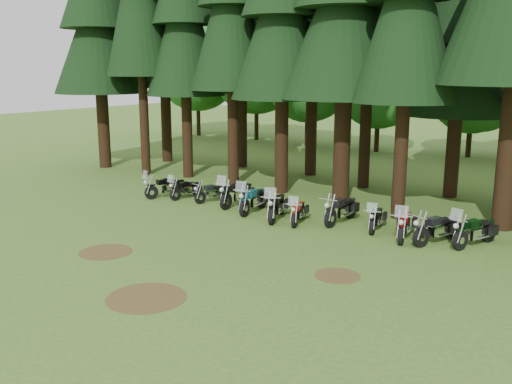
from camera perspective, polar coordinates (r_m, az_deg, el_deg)
ground at (r=19.46m, az=-4.49°, el=-6.08°), size 120.00×120.00×0.00m
pine_front_0 at (r=36.71m, az=-15.66°, el=17.48°), size 5.49×5.49×16.17m
pine_back_0 at (r=38.36m, az=-9.37°, el=18.46°), size 5.00×5.00×17.21m
pine_back_1 at (r=35.64m, az=-1.45°, el=18.13°), size 4.52×4.52×16.22m
pine_back_4 at (r=28.59m, az=19.98°, el=15.89°), size 4.94×4.94×13.78m
decid_0 at (r=52.02m, az=-5.75°, el=12.06°), size 8.00×7.78×10.00m
decid_1 at (r=48.67m, az=0.23°, el=12.03°), size 7.91×7.69×9.88m
decid_2 at (r=44.88m, az=5.43°, el=10.82°), size 6.72×6.53×8.40m
decid_3 at (r=42.68m, az=12.44°, el=9.92°), size 6.12×5.95×7.65m
decid_4 at (r=41.82m, az=21.14°, el=9.14°), size 5.93×5.76×7.41m
dirt_patch_0 at (r=20.14m, az=-14.80°, el=-5.81°), size 1.80×1.80×0.01m
dirt_patch_1 at (r=17.52m, az=8.14°, el=-8.28°), size 1.40×1.40×0.01m
dirt_patch_2 at (r=16.08m, az=-10.91°, el=-10.33°), size 2.20×2.20×0.01m
motorcycle_0 at (r=27.77m, az=-9.01°, el=0.45°), size 1.02×2.21×1.42m
motorcycle_1 at (r=27.42m, az=-6.98°, el=0.25°), size 0.51×2.02×1.27m
motorcycle_2 at (r=26.62m, az=-4.41°, el=-0.11°), size 0.58×1.92×0.79m
motorcycle_3 at (r=25.73m, az=-1.93°, el=-0.23°), size 0.50×2.52×1.59m
motorcycle_4 at (r=24.58m, az=-0.27°, el=-0.83°), size 0.73×2.52×1.58m
motorcycle_5 at (r=23.44m, az=2.07°, el=-1.50°), size 1.17×2.46×1.58m
motorcycle_6 at (r=22.94m, az=4.24°, el=-2.04°), size 0.94×2.07×1.33m
motorcycle_7 at (r=23.17m, az=8.51°, el=-1.83°), size 0.36×2.47×1.01m
motorcycle_8 at (r=22.38m, az=11.91°, el=-2.68°), size 0.71×2.06×1.30m
motorcycle_9 at (r=21.49m, az=14.63°, el=-3.25°), size 0.85×2.39×1.51m
motorcycle_10 at (r=21.30m, az=17.67°, el=-3.61°), size 1.01×2.27×0.97m
motorcycle_11 at (r=21.39m, az=21.04°, el=-3.76°), size 1.11×2.36×1.52m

